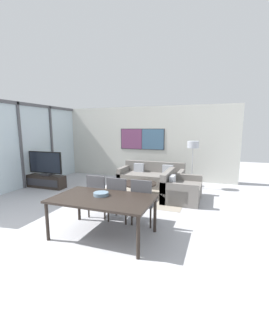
{
  "coord_description": "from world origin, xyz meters",
  "views": [
    {
      "loc": [
        2.86,
        -2.65,
        1.96
      ],
      "look_at": [
        0.88,
        2.73,
        0.95
      ],
      "focal_mm": 24.0,
      "sensor_mm": 36.0,
      "label": 1
    }
  ],
  "objects_px": {
    "sofa_side": "(179,190)",
    "dining_chair_centre": "(119,197)",
    "television": "(45,163)",
    "dining_chair_right": "(143,199)",
    "dining_chair_left": "(99,194)",
    "sofa_main": "(152,178)",
    "floor_lamp": "(193,148)",
    "fruit_bowl": "(101,194)",
    "coffee_table": "(139,186)",
    "dining_table": "(103,201)",
    "tv_console": "(46,181)"
  },
  "relations": [
    {
      "from": "dining_table",
      "to": "dining_chair_left",
      "type": "distance_m",
      "value": 0.96
    },
    {
      "from": "dining_chair_right",
      "to": "dining_table",
      "type": "bearing_deg",
      "value": -125.71
    },
    {
      "from": "television",
      "to": "fruit_bowl",
      "type": "height_order",
      "value": "television"
    },
    {
      "from": "coffee_table",
      "to": "fruit_bowl",
      "type": "xyz_separation_m",
      "value": [
        0.11,
        -2.51,
        0.47
      ]
    },
    {
      "from": "television",
      "to": "floor_lamp",
      "type": "distance_m",
      "value": 4.89
    },
    {
      "from": "dining_chair_right",
      "to": "fruit_bowl",
      "type": "distance_m",
      "value": 0.91
    },
    {
      "from": "dining_chair_left",
      "to": "dining_chair_right",
      "type": "distance_m",
      "value": 1.05
    },
    {
      "from": "sofa_main",
      "to": "sofa_side",
      "type": "height_order",
      "value": "same"
    },
    {
      "from": "dining_table",
      "to": "dining_chair_centre",
      "type": "bearing_deg",
      "value": 90.0
    },
    {
      "from": "dining_chair_right",
      "to": "tv_console",
      "type": "bearing_deg",
      "value": 156.84
    },
    {
      "from": "sofa_main",
      "to": "television",
      "type": "bearing_deg",
      "value": -154.79
    },
    {
      "from": "sofa_side",
      "to": "dining_chair_right",
      "type": "relative_size",
      "value": 1.41
    },
    {
      "from": "television",
      "to": "dining_chair_left",
      "type": "bearing_deg",
      "value": -29.36
    },
    {
      "from": "dining_chair_left",
      "to": "sofa_side",
      "type": "bearing_deg",
      "value": 51.95
    },
    {
      "from": "television",
      "to": "dining_table",
      "type": "height_order",
      "value": "television"
    },
    {
      "from": "fruit_bowl",
      "to": "floor_lamp",
      "type": "height_order",
      "value": "floor_lamp"
    },
    {
      "from": "sofa_main",
      "to": "sofa_side",
      "type": "distance_m",
      "value": 1.72
    },
    {
      "from": "sofa_side",
      "to": "dining_table",
      "type": "distance_m",
      "value": 2.88
    },
    {
      "from": "dining_chair_centre",
      "to": "dining_chair_right",
      "type": "height_order",
      "value": "same"
    },
    {
      "from": "tv_console",
      "to": "sofa_side",
      "type": "distance_m",
      "value": 4.42
    },
    {
      "from": "dining_chair_right",
      "to": "fruit_bowl",
      "type": "xyz_separation_m",
      "value": [
        -0.61,
        -0.63,
        0.23
      ]
    },
    {
      "from": "sofa_side",
      "to": "dining_chair_centre",
      "type": "distance_m",
      "value": 2.21
    },
    {
      "from": "coffee_table",
      "to": "dining_chair_left",
      "type": "xyz_separation_m",
      "value": [
        -0.33,
        -1.82,
        0.24
      ]
    },
    {
      "from": "fruit_bowl",
      "to": "dining_chair_right",
      "type": "bearing_deg",
      "value": 45.78
    },
    {
      "from": "fruit_bowl",
      "to": "sofa_main",
      "type": "bearing_deg",
      "value": 91.64
    },
    {
      "from": "dining_table",
      "to": "fruit_bowl",
      "type": "relative_size",
      "value": 6.46
    },
    {
      "from": "sofa_side",
      "to": "coffee_table",
      "type": "relative_size",
      "value": 1.36
    },
    {
      "from": "television",
      "to": "fruit_bowl",
      "type": "relative_size",
      "value": 4.61
    },
    {
      "from": "television",
      "to": "floor_lamp",
      "type": "height_order",
      "value": "floor_lamp"
    },
    {
      "from": "dining_chair_left",
      "to": "fruit_bowl",
      "type": "distance_m",
      "value": 0.85
    },
    {
      "from": "dining_chair_centre",
      "to": "floor_lamp",
      "type": "bearing_deg",
      "value": 70.72
    },
    {
      "from": "coffee_table",
      "to": "dining_table",
      "type": "relative_size",
      "value": 0.55
    },
    {
      "from": "dining_chair_centre",
      "to": "dining_chair_right",
      "type": "xyz_separation_m",
      "value": [
        0.53,
        0.02,
        0.0
      ]
    },
    {
      "from": "tv_console",
      "to": "floor_lamp",
      "type": "height_order",
      "value": "floor_lamp"
    },
    {
      "from": "sofa_main",
      "to": "floor_lamp",
      "type": "distance_m",
      "value": 1.73
    },
    {
      "from": "tv_console",
      "to": "sofa_side",
      "type": "bearing_deg",
      "value": 3.37
    },
    {
      "from": "coffee_table",
      "to": "dining_chair_centre",
      "type": "bearing_deg",
      "value": -84.01
    },
    {
      "from": "tv_console",
      "to": "sofa_main",
      "type": "height_order",
      "value": "sofa_main"
    },
    {
      "from": "dining_chair_left",
      "to": "dining_chair_centre",
      "type": "xyz_separation_m",
      "value": [
        0.53,
        -0.07,
        0.0
      ]
    },
    {
      "from": "sofa_side",
      "to": "floor_lamp",
      "type": "bearing_deg",
      "value": -8.22
    },
    {
      "from": "floor_lamp",
      "to": "sofa_side",
      "type": "bearing_deg",
      "value": -98.22
    },
    {
      "from": "sofa_side",
      "to": "dining_chair_left",
      "type": "height_order",
      "value": "dining_chair_left"
    },
    {
      "from": "dining_chair_right",
      "to": "floor_lamp",
      "type": "distance_m",
      "value": 3.44
    },
    {
      "from": "television",
      "to": "dining_table",
      "type": "bearing_deg",
      "value": -35.19
    },
    {
      "from": "sofa_main",
      "to": "dining_chair_centre",
      "type": "relative_size",
      "value": 2.27
    },
    {
      "from": "sofa_side",
      "to": "dining_chair_centre",
      "type": "bearing_deg",
      "value": 154.01
    },
    {
      "from": "television",
      "to": "dining_chair_centre",
      "type": "relative_size",
      "value": 1.34
    },
    {
      "from": "coffee_table",
      "to": "dining_chair_left",
      "type": "relative_size",
      "value": 1.04
    },
    {
      "from": "dining_chair_left",
      "to": "dining_chair_centre",
      "type": "height_order",
      "value": "same"
    },
    {
      "from": "dining_table",
      "to": "sofa_main",
      "type": "bearing_deg",
      "value": 92.87
    }
  ]
}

